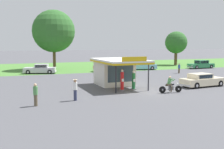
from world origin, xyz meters
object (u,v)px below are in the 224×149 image
object	(u,v)px
gas_pump_offside	(134,81)
bystander_admiring_sedan	(75,89)
parked_car_back_row_centre_left	(40,69)
bystander_standing_back_lot	(36,94)
parked_car_back_row_right	(141,66)
bystander_strolling_foreground	(179,68)
gas_pump_nearside	(122,81)
motorcycle_with_rider	(170,86)
featured_classic_sedan	(202,80)
parked_car_back_row_centre	(201,65)
parked_car_back_row_centre_right	(108,67)

from	to	relation	value
gas_pump_offside	bystander_admiring_sedan	xyz separation A→B (m)	(-6.66, -2.89, 0.06)
parked_car_back_row_centre_left	bystander_admiring_sedan	size ratio (longest dim) A/B	2.98
bystander_standing_back_lot	gas_pump_offside	bearing A→B (deg)	20.67
parked_car_back_row_right	bystander_standing_back_lot	world-z (taller)	bystander_standing_back_lot
bystander_strolling_foreground	gas_pump_nearside	bearing A→B (deg)	-142.99
gas_pump_offside	bystander_standing_back_lot	size ratio (longest dim) A/B	1.13
bystander_standing_back_lot	gas_pump_nearside	bearing A→B (deg)	23.37
gas_pump_nearside	bystander_admiring_sedan	world-z (taller)	gas_pump_nearside
motorcycle_with_rider	featured_classic_sedan	size ratio (longest dim) A/B	0.43
gas_pump_nearside	gas_pump_offside	size ratio (longest dim) A/B	1.09
bystander_standing_back_lot	bystander_strolling_foreground	size ratio (longest dim) A/B	1.12
bystander_admiring_sedan	bystander_strolling_foreground	bearing A→B (deg)	34.74
motorcycle_with_rider	bystander_strolling_foreground	world-z (taller)	motorcycle_with_rider
parked_car_back_row_right	featured_classic_sedan	bearing A→B (deg)	-97.05
motorcycle_with_rider	bystander_strolling_foreground	size ratio (longest dim) A/B	1.50
featured_classic_sedan	bystander_admiring_sedan	size ratio (longest dim) A/B	3.02
gas_pump_offside	motorcycle_with_rider	bearing A→B (deg)	-47.32
gas_pump_offside	featured_classic_sedan	bearing A→B (deg)	-6.27
bystander_standing_back_lot	parked_car_back_row_right	bearing A→B (deg)	47.51
gas_pump_nearside	bystander_standing_back_lot	size ratio (longest dim) A/B	1.23
gas_pump_nearside	parked_car_back_row_centre	world-z (taller)	gas_pump_nearside
gas_pump_offside	parked_car_back_row_centre_left	size ratio (longest dim) A/B	0.37
featured_classic_sedan	parked_car_back_row_centre_right	size ratio (longest dim) A/B	1.05
gas_pump_nearside	parked_car_back_row_right	world-z (taller)	gas_pump_nearside
parked_car_back_row_centre	parked_car_back_row_centre_left	size ratio (longest dim) A/B	1.01
motorcycle_with_rider	bystander_admiring_sedan	size ratio (longest dim) A/B	1.31
parked_car_back_row_centre	gas_pump_offside	bearing A→B (deg)	-143.25
parked_car_back_row_centre	bystander_strolling_foreground	xyz separation A→B (m)	(-8.72, -5.48, 0.12)
gas_pump_offside	bystander_strolling_foreground	xyz separation A→B (m)	(13.03, 10.77, -0.07)
gas_pump_nearside	parked_car_back_row_centre_right	bearing A→B (deg)	73.90
parked_car_back_row_centre_right	bystander_strolling_foreground	xyz separation A→B (m)	(9.23, -6.76, 0.11)
parked_car_back_row_centre_right	parked_car_back_row_right	xyz separation A→B (m)	(6.31, 0.55, 0.00)
motorcycle_with_rider	parked_car_back_row_centre_right	bearing A→B (deg)	86.31
gas_pump_offside	bystander_strolling_foreground	size ratio (longest dim) A/B	1.27
parked_car_back_row_centre	bystander_admiring_sedan	xyz separation A→B (m)	(-28.42, -19.14, 0.26)
motorcycle_with_rider	gas_pump_nearside	bearing A→B (deg)	144.12
gas_pump_offside	featured_classic_sedan	size ratio (longest dim) A/B	0.36
gas_pump_offside	bystander_standing_back_lot	xyz separation A→B (m)	(-9.84, -3.71, 0.02)
gas_pump_nearside	bystander_strolling_foreground	size ratio (longest dim) A/B	1.38
parked_car_back_row_right	bystander_strolling_foreground	xyz separation A→B (m)	(2.92, -7.31, 0.11)
featured_classic_sedan	parked_car_back_row_centre_left	distance (m)	24.22
bystander_admiring_sedan	motorcycle_with_rider	bearing A→B (deg)	1.08
gas_pump_offside	parked_car_back_row_centre_left	bearing A→B (deg)	111.18
gas_pump_nearside	parked_car_back_row_right	size ratio (longest dim) A/B	0.36
featured_classic_sedan	motorcycle_with_rider	bearing A→B (deg)	-160.54
parked_car_back_row_centre_right	bystander_standing_back_lot	size ratio (longest dim) A/B	2.97
bystander_standing_back_lot	bystander_strolling_foreground	bearing A→B (deg)	32.33
parked_car_back_row_centre_right	bystander_admiring_sedan	bearing A→B (deg)	-117.14
gas_pump_nearside	parked_car_back_row_centre_right	xyz separation A→B (m)	(5.06, 17.53, -0.27)
motorcycle_with_rider	parked_car_back_row_centre_left	xyz separation A→B (m)	(-9.59, 20.99, 0.01)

